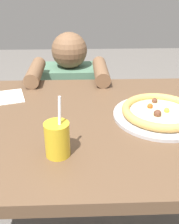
{
  "coord_description": "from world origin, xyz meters",
  "views": [
    {
      "loc": [
        -0.04,
        -0.83,
        1.21
      ],
      "look_at": [
        -0.0,
        -0.01,
        0.78
      ],
      "focal_mm": 42.62,
      "sensor_mm": 36.0,
      "label": 1
    }
  ],
  "objects": [
    {
      "name": "pizza_near",
      "position": [
        0.25,
        -0.0,
        0.77
      ],
      "size": [
        0.33,
        0.33,
        0.04
      ],
      "color": "#B7B7BC",
      "rests_on": "dining_table"
    },
    {
      "name": "paper_napkin",
      "position": [
        -0.36,
        0.19,
        0.75
      ],
      "size": [
        0.19,
        0.18,
        0.0
      ],
      "primitive_type": "cube",
      "rotation": [
        0.0,
        0.0,
        0.29
      ],
      "color": "white",
      "rests_on": "dining_table"
    },
    {
      "name": "diner_seated",
      "position": [
        -0.09,
        0.64,
        0.43
      ],
      "size": [
        0.39,
        0.51,
        0.93
      ],
      "color": "#333847",
      "rests_on": "ground"
    },
    {
      "name": "dining_table",
      "position": [
        0.0,
        0.0,
        0.63
      ],
      "size": [
        1.27,
        0.79,
        0.75
      ],
      "color": "brown",
      "rests_on": "ground"
    },
    {
      "name": "drink_cup_colored",
      "position": [
        -0.1,
        -0.21,
        0.8
      ],
      "size": [
        0.07,
        0.07,
        0.18
      ],
      "color": "gold",
      "rests_on": "dining_table"
    }
  ]
}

